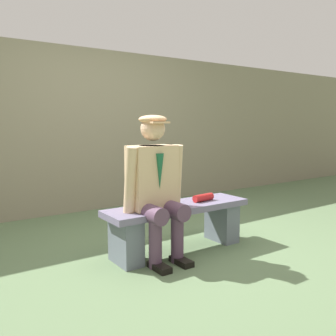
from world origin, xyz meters
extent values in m
plane|color=#59724D|center=(0.00, 0.00, 0.00)|extent=(30.00, 30.00, 0.00)
cube|color=slate|center=(0.00, 0.00, 0.42)|extent=(1.43, 0.40, 0.06)
cube|color=slate|center=(-0.55, 0.00, 0.19)|extent=(0.18, 0.34, 0.39)
cube|color=slate|center=(0.55, 0.00, 0.19)|extent=(0.18, 0.34, 0.39)
cube|color=#D1AD84|center=(0.29, 0.00, 0.73)|extent=(0.41, 0.25, 0.55)
cylinder|color=#1E2338|center=(0.29, 0.00, 0.98)|extent=(0.22, 0.22, 0.06)
cone|color=#195938|center=(0.29, 0.13, 0.79)|extent=(0.07, 0.07, 0.30)
sphere|color=#DBAD8C|center=(0.29, 0.02, 1.15)|extent=(0.21, 0.21, 0.21)
ellipsoid|color=#DBA97B|center=(0.29, 0.02, 1.23)|extent=(0.24, 0.24, 0.07)
cube|color=#DBA97B|center=(0.29, 0.12, 1.20)|extent=(0.17, 0.10, 0.02)
cylinder|color=#543A51|center=(0.18, 0.11, 0.45)|extent=(0.15, 0.43, 0.15)
cylinder|color=#543A51|center=(0.18, 0.23, 0.23)|extent=(0.11, 0.11, 0.45)
cube|color=black|center=(0.18, 0.29, 0.03)|extent=(0.10, 0.24, 0.05)
cylinder|color=#D1AD84|center=(0.05, 0.04, 0.72)|extent=(0.11, 0.16, 0.59)
cylinder|color=#543A51|center=(0.40, 0.11, 0.45)|extent=(0.15, 0.43, 0.15)
cylinder|color=#543A51|center=(0.40, 0.23, 0.23)|extent=(0.11, 0.11, 0.45)
cube|color=black|center=(0.40, 0.29, 0.03)|extent=(0.10, 0.24, 0.05)
cylinder|color=#D1AD84|center=(0.52, 0.04, 0.72)|extent=(0.11, 0.17, 0.59)
cylinder|color=#B21E1E|center=(-0.28, 0.03, 0.48)|extent=(0.23, 0.09, 0.07)
cube|color=gray|center=(0.00, -2.11, 1.09)|extent=(12.00, 0.24, 2.19)
camera|label=1|loc=(1.98, 2.70, 1.20)|focal=39.24mm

